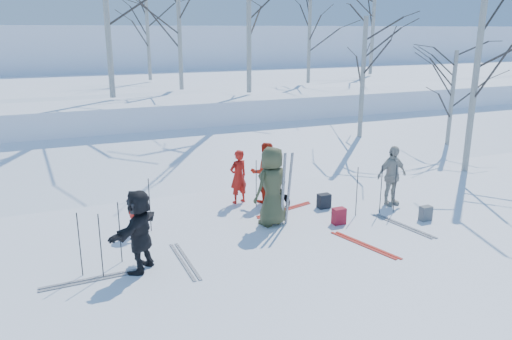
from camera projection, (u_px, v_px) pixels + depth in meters
name	position (u px, v px, depth m)	size (l,w,h in m)	color
ground	(281.00, 239.00, 11.77)	(120.00, 120.00, 0.00)	white
snow_ramp	(196.00, 162.00, 17.93)	(70.00, 9.50, 1.40)	white
snow_plateau	(143.00, 103.00, 26.56)	(70.00, 18.00, 2.20)	white
far_hill	(98.00, 61.00, 44.90)	(90.00, 30.00, 6.00)	white
skier_olive_center	(272.00, 186.00, 12.40)	(0.98, 0.64, 2.01)	#404429
skier_red_north	(238.00, 177.00, 14.03)	(0.56, 0.37, 1.54)	red
skier_redor_behind	(265.00, 173.00, 14.07)	(0.84, 0.66, 1.74)	red
skier_red_seated	(136.00, 214.00, 11.90)	(0.66, 0.38, 1.02)	red
skier_cream_east	(392.00, 176.00, 13.86)	(0.99, 0.41, 1.69)	beige
skier_grey_west	(139.00, 230.00, 10.04)	(1.60, 0.51, 1.72)	black
dog	(285.00, 197.00, 13.99)	(0.24, 0.52, 0.44)	black
upright_ski_left	(283.00, 190.00, 12.31)	(0.07, 0.02, 1.90)	silver
upright_ski_right	(289.00, 189.00, 12.37)	(0.07, 0.02, 1.90)	silver
ski_pair_a	(403.00, 226.00, 12.52)	(0.53, 1.91, 0.02)	silver
ski_pair_b	(365.00, 245.00, 11.41)	(0.70, 1.88, 0.02)	red
ski_pair_c	(185.00, 261.00, 10.62)	(0.22, 1.90, 0.02)	silver
ski_pair_d	(284.00, 210.00, 13.64)	(1.88, 0.70, 0.02)	red
ski_pair_e	(90.00, 280.00, 9.81)	(1.91, 0.27, 0.02)	silver
ski_pole_a	(120.00, 232.00, 10.43)	(0.02, 0.02, 1.34)	black
ski_pole_b	(395.00, 189.00, 13.30)	(0.02, 0.02, 1.34)	black
ski_pole_c	(256.00, 184.00, 13.71)	(0.02, 0.02, 1.34)	black
ski_pole_d	(150.00, 205.00, 12.06)	(0.02, 0.02, 1.34)	black
ski_pole_e	(266.00, 179.00, 14.16)	(0.02, 0.02, 1.34)	black
ski_pole_f	(357.00, 192.00, 13.04)	(0.02, 0.02, 1.34)	black
ski_pole_g	(381.00, 190.00, 13.23)	(0.02, 0.02, 1.34)	black
ski_pole_h	(101.00, 246.00, 9.78)	(0.02, 0.02, 1.34)	black
ski_pole_i	(80.00, 245.00, 9.84)	(0.02, 0.02, 1.34)	black
backpack_red	(339.00, 216.00, 12.62)	(0.32, 0.22, 0.42)	maroon
backpack_grey	(426.00, 213.00, 12.87)	(0.30, 0.20, 0.38)	#54575B
backpack_dark	(324.00, 201.00, 13.76)	(0.34, 0.24, 0.40)	black
birch_plateau_a	(309.00, 38.00, 24.16)	(3.65, 3.65, 4.35)	silver
birch_plateau_c	(148.00, 32.00, 25.50)	(3.98, 3.98, 4.82)	silver
birch_plateau_e	(179.00, 31.00, 21.38)	(4.11, 4.11, 5.01)	silver
birch_plateau_f	(249.00, 15.00, 20.22)	(4.97, 4.97, 6.25)	silver
birch_plateau_g	(374.00, 14.00, 28.72)	(5.41, 5.41, 6.88)	silver
birch_edge_b	(477.00, 68.00, 16.47)	(5.56, 5.56, 7.09)	silver
birch_edge_c	(451.00, 103.00, 19.53)	(3.40, 3.40, 4.00)	silver
birch_edge_e	(362.00, 87.00, 19.16)	(4.28, 4.28, 5.25)	silver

